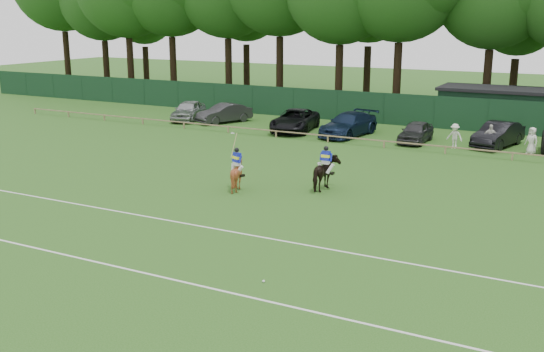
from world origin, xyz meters
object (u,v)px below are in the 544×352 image
Objects in this scene: horse_dark at (326,174)px; sedan_grey at (224,113)px; polo_ball at (264,281)px; spectator_left at (455,136)px; suv_black at (295,120)px; spectator_right at (532,141)px; utility_shed at (494,107)px; horse_chestnut at (237,174)px; sedan_silver at (189,110)px; spectator_mid at (490,137)px; estate_black at (498,135)px; hatch_grey at (416,132)px; sedan_navy at (349,124)px.

sedan_grey is (-15.28, 15.13, -0.09)m from horse_dark.
polo_ball is at bearing 102.27° from horse_dark.
spectator_left is 24.75m from polo_ball.
suv_black is (6.75, -0.85, 0.05)m from sedan_grey.
spectator_left is 4.68m from spectator_right.
utility_shed is at bearing 25.63° from suv_black.
utility_shed reaches higher than spectator_right.
utility_shed reaches higher than horse_chestnut.
sedan_grey is at bearing -9.57° from sedan_silver.
sedan_silver is 24.15m from spectator_mid.
hatch_grey is at bearing -153.60° from estate_black.
estate_black is at bearing -15.00° from sedan_silver.
horse_dark reaches higher than polo_ball.
horse_chestnut is at bearing 124.94° from polo_ball.
horse_dark is at bearing -68.81° from suv_black.
utility_shed is (4.37, 23.41, 0.69)m from horse_dark.
spectator_mid reaches higher than sedan_silver.
spectator_left reaches higher than hatch_grey.
spectator_right reaches higher than spectator_left.
horse_chestnut reaches higher than hatch_grey.
sedan_silver is 53.03× the size of polo_ball.
sedan_silver is 3.26m from sedan_grey.
sedan_navy is at bearing 158.16° from spectator_mid.
estate_black is (21.20, 0.13, 0.05)m from sedan_grey.
spectator_right is (16.68, -0.50, 0.04)m from suv_black.
sedan_navy is 1.15× the size of estate_black.
horse_chestnut is at bearing 26.03° from horse_dark.
spectator_mid reaches higher than hatch_grey.
sedan_navy is 12.53m from utility_shed.
utility_shed is (1.73, 34.80, 1.49)m from polo_ball.
suv_black is 3.56× the size of spectator_left.
sedan_silver is at bearing -153.07° from spectator_right.
polo_ball is (1.94, -25.59, -0.67)m from hatch_grey.
horse_chestnut is at bearing -105.55° from spectator_left.
utility_shed is (12.90, 9.12, 0.73)m from suv_black.
horse_dark is at bearing -94.35° from spectator_left.
sedan_grey is 11.04m from sedan_navy.
hatch_grey is at bearing 94.33° from polo_ball.
spectator_left is (7.77, -1.03, -0.01)m from sedan_navy.
horse_dark is 0.42× the size of sedan_silver.
spectator_mid reaches higher than sedan_navy.
suv_black is (-4.59, 16.27, 0.02)m from horse_chestnut.
suv_black is 14.15m from spectator_mid.
spectator_right is at bearing -121.35° from horse_dark.
sedan_silver reaches higher than sedan_grey.
estate_black is 26.87m from polo_ball.
suv_black is 9.23m from hatch_grey.
polo_ball is at bearing -65.98° from sedan_navy.
hatch_grey is (9.23, -0.09, -0.09)m from suv_black.
spectator_mid is (24.14, -0.85, 0.02)m from sedan_silver.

